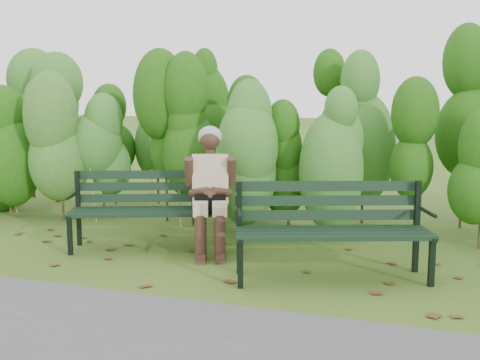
% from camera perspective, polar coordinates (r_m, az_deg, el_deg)
% --- Properties ---
extents(ground, '(80.00, 80.00, 0.00)m').
position_cam_1_polar(ground, '(5.19, -1.24, -8.75)').
color(ground, '#3B581B').
extents(hedge_band, '(11.04, 1.67, 2.42)m').
position_cam_1_polar(hedge_band, '(6.75, 4.10, 6.02)').
color(hedge_band, '#47381E').
rests_on(hedge_band, ground).
extents(leaf_litter, '(5.96, 2.19, 0.01)m').
position_cam_1_polar(leaf_litter, '(5.19, -0.01, -8.71)').
color(leaf_litter, brown).
rests_on(leaf_litter, ground).
extents(bench_left, '(1.64, 1.03, 0.78)m').
position_cam_1_polar(bench_left, '(5.81, -9.18, -2.32)').
color(bench_left, black).
rests_on(bench_left, ground).
extents(bench_right, '(1.71, 1.05, 0.81)m').
position_cam_1_polar(bench_right, '(4.85, 9.21, -4.22)').
color(bench_right, black).
rests_on(bench_right, ground).
extents(seated_woman, '(0.60, 0.81, 1.25)m').
position_cam_1_polar(seated_woman, '(5.57, -3.04, -0.29)').
color(seated_woman, beige).
rests_on(seated_woman, ground).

